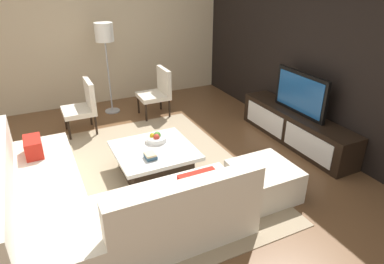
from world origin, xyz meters
The scene contains 14 objects.
ground_plane centered at (0.00, 0.00, 0.00)m, with size 14.00×14.00×0.00m, color brown.
feature_wall_back centered at (0.00, 2.70, 1.40)m, with size 6.40×0.12×2.80m, color black.
side_wall_left centered at (-3.20, 0.20, 1.40)m, with size 0.12×5.20×2.80m, color beige.
area_rug centered at (-0.10, 0.00, 0.01)m, with size 3.45×2.54×0.01m, color tan.
media_console centered at (0.00, 2.40, 0.25)m, with size 2.16×0.46×0.50m.
television centered at (0.00, 2.40, 0.82)m, with size 1.03×0.06×0.63m.
sectional_couch centered at (0.53, -0.87, 0.28)m, with size 2.51×2.39×0.80m.
coffee_table centered at (-0.10, 0.10, 0.20)m, with size 0.97×1.00×0.38m.
accent_chair_near centered at (-1.85, -0.47, 0.49)m, with size 0.53×0.50×0.87m.
floor_lamp centered at (-2.52, 0.13, 1.39)m, with size 0.32×0.32×1.65m.
ottoman centered at (0.93, 1.10, 0.20)m, with size 0.70×0.70×0.40m, color beige.
fruit_bowl centered at (-0.28, 0.20, 0.43)m, with size 0.28×0.28×0.14m.
accent_chair_far centered at (-2.00, 0.88, 0.49)m, with size 0.52×0.53×0.87m.
book_stack centered at (0.12, -0.03, 0.42)m, with size 0.17×0.14×0.08m.
Camera 1 is at (3.62, -1.16, 2.51)m, focal length 31.96 mm.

